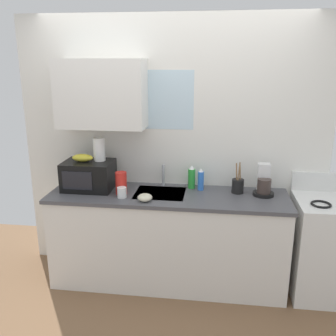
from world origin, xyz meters
name	(u,v)px	position (x,y,z in m)	size (l,w,h in m)	color
kitchen_wall_assembly	(161,139)	(-0.11, 0.31, 1.35)	(2.97, 0.42, 2.50)	white
counter_unit	(168,237)	(0.00, 0.00, 0.46)	(2.20, 0.63, 0.90)	white
sink_faucet	(163,175)	(-0.08, 0.24, 1.01)	(0.03, 0.03, 0.21)	#B2B5BA
stove_range	(326,247)	(1.45, 0.00, 0.46)	(0.60, 0.60, 1.08)	white
microwave	(89,175)	(-0.77, 0.05, 1.04)	(0.46, 0.35, 0.27)	black
banana_bunch	(83,158)	(-0.82, 0.05, 1.20)	(0.20, 0.11, 0.07)	gold
paper_towel_roll	(99,149)	(-0.67, 0.10, 1.28)	(0.11, 0.11, 0.22)	white
coffee_maker	(264,183)	(0.87, 0.11, 1.00)	(0.19, 0.21, 0.28)	black
dish_soap_bottle_green	(192,178)	(0.20, 0.20, 1.00)	(0.07, 0.07, 0.22)	green
dish_soap_bottle_blue	(201,180)	(0.29, 0.16, 1.00)	(0.06, 0.06, 0.21)	blue
cereal_canister	(121,183)	(-0.43, -0.05, 1.00)	(0.10, 0.10, 0.21)	red
mug_white	(122,192)	(-0.40, -0.14, 0.95)	(0.08, 0.08, 0.10)	white
utensil_crock	(238,185)	(0.64, 0.12, 0.97)	(0.11, 0.11, 0.30)	black
small_bowl	(145,197)	(-0.18, -0.20, 0.93)	(0.13, 0.13, 0.07)	beige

